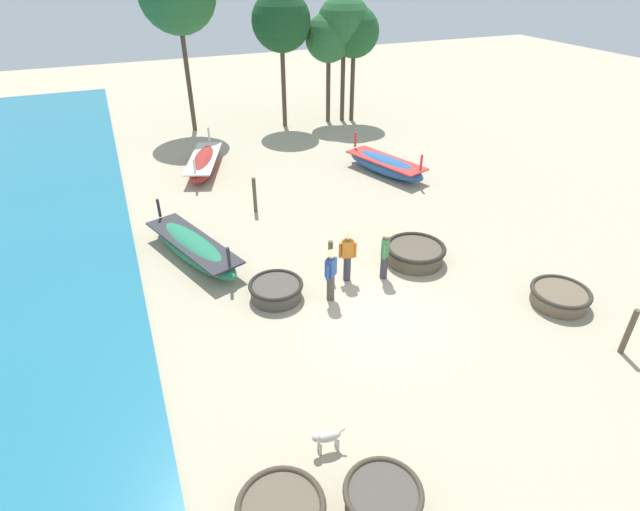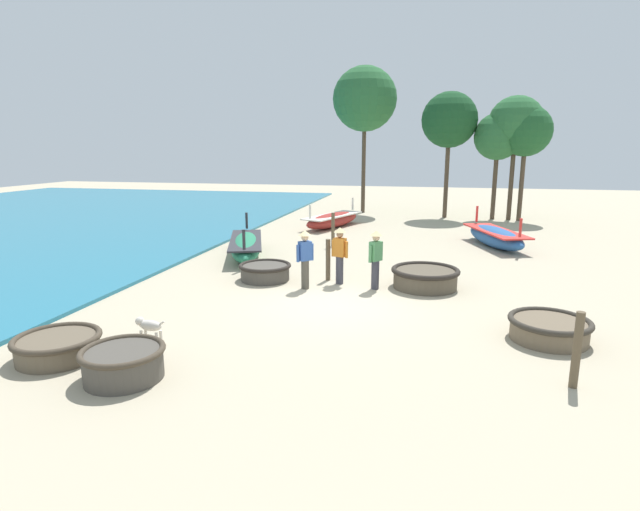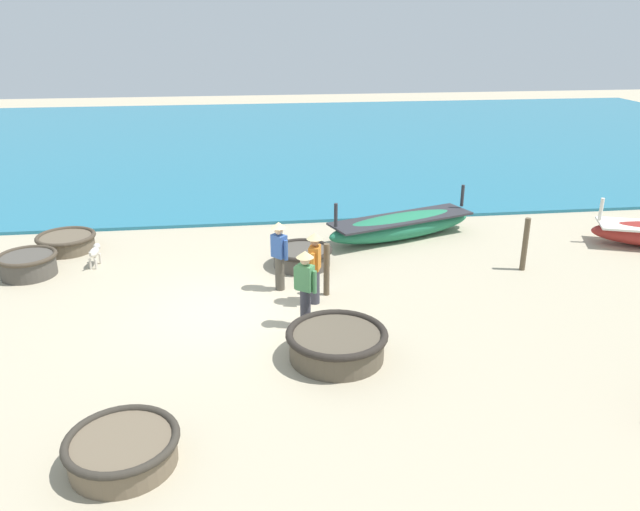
{
  "view_description": "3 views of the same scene",
  "coord_description": "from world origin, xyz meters",
  "px_view_note": "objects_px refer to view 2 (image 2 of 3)",
  "views": [
    {
      "loc": [
        -5.69,
        -9.35,
        8.59
      ],
      "look_at": [
        -0.82,
        2.42,
        0.72
      ],
      "focal_mm": 28.0,
      "sensor_mm": 36.0,
      "label": 1
    },
    {
      "loc": [
        2.36,
        -11.99,
        3.9
      ],
      "look_at": [
        -0.69,
        1.73,
        0.86
      ],
      "focal_mm": 28.0,
      "sensor_mm": 36.0,
      "label": 2
    },
    {
      "loc": [
        12.49,
        0.38,
        6.04
      ],
      "look_at": [
        -0.06,
        2.02,
        1.17
      ],
      "focal_mm": 35.0,
      "sensor_mm": 36.0,
      "label": 3
    }
  ],
  "objects_px": {
    "dog": "(149,326)",
    "coracle_center": "(58,346)",
    "coracle_far_right": "(425,277)",
    "long_boat_green_hull": "(333,220)",
    "fisherman_standing_right": "(305,256)",
    "mooring_post_shoreline": "(328,260)",
    "tree_rightmost": "(449,120)",
    "coracle_front_left": "(123,362)",
    "long_boat_blue_hull": "(495,237)",
    "long_boat_ochre_hull": "(246,246)",
    "fisherman_crouching": "(340,252)",
    "tree_leftmost": "(516,124)",
    "coracle_weathered": "(265,271)",
    "mooring_post_inland": "(577,350)",
    "tree_tall_back": "(526,131)",
    "mooring_post_mid_beach": "(333,230)",
    "tree_left_mid": "(365,99)",
    "fisherman_hauling": "(376,256)",
    "tree_center": "(498,137)",
    "coracle_upturned": "(549,328)"
  },
  "relations": [
    {
      "from": "dog",
      "to": "coracle_center",
      "type": "bearing_deg",
      "value": -141.59
    },
    {
      "from": "coracle_far_right",
      "to": "long_boat_green_hull",
      "type": "height_order",
      "value": "long_boat_green_hull"
    },
    {
      "from": "fisherman_standing_right",
      "to": "mooring_post_shoreline",
      "type": "bearing_deg",
      "value": 66.98
    },
    {
      "from": "tree_rightmost",
      "to": "coracle_front_left",
      "type": "bearing_deg",
      "value": -104.72
    },
    {
      "from": "long_boat_blue_hull",
      "to": "coracle_front_left",
      "type": "bearing_deg",
      "value": -118.98
    },
    {
      "from": "long_boat_ochre_hull",
      "to": "tree_rightmost",
      "type": "relative_size",
      "value": 0.69
    },
    {
      "from": "coracle_front_left",
      "to": "fisherman_standing_right",
      "type": "bearing_deg",
      "value": 74.82
    },
    {
      "from": "mooring_post_shoreline",
      "to": "long_boat_blue_hull",
      "type": "bearing_deg",
      "value": 50.07
    },
    {
      "from": "fisherman_crouching",
      "to": "long_boat_blue_hull",
      "type": "bearing_deg",
      "value": 53.54
    },
    {
      "from": "long_boat_blue_hull",
      "to": "tree_leftmost",
      "type": "xyz_separation_m",
      "value": [
        1.62,
        8.15,
        4.73
      ]
    },
    {
      "from": "long_boat_blue_hull",
      "to": "tree_rightmost",
      "type": "bearing_deg",
      "value": 102.14
    },
    {
      "from": "coracle_weathered",
      "to": "tree_leftmost",
      "type": "bearing_deg",
      "value": 59.25
    },
    {
      "from": "fisherman_standing_right",
      "to": "mooring_post_inland",
      "type": "relative_size",
      "value": 1.27
    },
    {
      "from": "coracle_far_right",
      "to": "tree_rightmost",
      "type": "xyz_separation_m",
      "value": [
        0.86,
        15.22,
        5.07
      ]
    },
    {
      "from": "coracle_front_left",
      "to": "coracle_center",
      "type": "xyz_separation_m",
      "value": [
        -1.73,
        0.5,
        -0.05
      ]
    },
    {
      "from": "long_boat_ochre_hull",
      "to": "coracle_weathered",
      "type": "bearing_deg",
      "value": -60.01
    },
    {
      "from": "coracle_far_right",
      "to": "fisherman_crouching",
      "type": "bearing_deg",
      "value": -177.37
    },
    {
      "from": "tree_rightmost",
      "to": "tree_tall_back",
      "type": "relative_size",
      "value": 1.13
    },
    {
      "from": "fisherman_standing_right",
      "to": "tree_leftmost",
      "type": "height_order",
      "value": "tree_leftmost"
    },
    {
      "from": "coracle_weathered",
      "to": "fisherman_standing_right",
      "type": "relative_size",
      "value": 0.94
    },
    {
      "from": "fisherman_crouching",
      "to": "coracle_front_left",
      "type": "bearing_deg",
      "value": -110.16
    },
    {
      "from": "mooring_post_mid_beach",
      "to": "mooring_post_inland",
      "type": "xyz_separation_m",
      "value": [
        6.23,
        -11.0,
        -0.03
      ]
    },
    {
      "from": "coracle_center",
      "to": "fisherman_standing_right",
      "type": "bearing_deg",
      "value": 58.99
    },
    {
      "from": "long_boat_blue_hull",
      "to": "long_boat_ochre_hull",
      "type": "xyz_separation_m",
      "value": [
        -9.16,
        -3.9,
        -0.02
      ]
    },
    {
      "from": "coracle_far_right",
      "to": "long_boat_ochre_hull",
      "type": "height_order",
      "value": "long_boat_ochre_hull"
    },
    {
      "from": "fisherman_crouching",
      "to": "coracle_far_right",
      "type": "bearing_deg",
      "value": 2.63
    },
    {
      "from": "coracle_center",
      "to": "tree_tall_back",
      "type": "distance_m",
      "value": 24.54
    },
    {
      "from": "long_boat_green_hull",
      "to": "long_boat_blue_hull",
      "type": "bearing_deg",
      "value": -25.15
    },
    {
      "from": "tree_left_mid",
      "to": "tree_leftmost",
      "type": "relative_size",
      "value": 1.3
    },
    {
      "from": "long_boat_ochre_hull",
      "to": "mooring_post_inland",
      "type": "relative_size",
      "value": 3.65
    },
    {
      "from": "fisherman_hauling",
      "to": "coracle_weathered",
      "type": "bearing_deg",
      "value": 175.4
    },
    {
      "from": "long_boat_ochre_hull",
      "to": "dog",
      "type": "bearing_deg",
      "value": -82.55
    },
    {
      "from": "long_boat_green_hull",
      "to": "mooring_post_inland",
      "type": "height_order",
      "value": "long_boat_green_hull"
    },
    {
      "from": "long_boat_blue_hull",
      "to": "tree_leftmost",
      "type": "height_order",
      "value": "tree_leftmost"
    },
    {
      "from": "tree_leftmost",
      "to": "tree_tall_back",
      "type": "distance_m",
      "value": 0.67
    },
    {
      "from": "fisherman_standing_right",
      "to": "long_boat_blue_hull",
      "type": "bearing_deg",
      "value": 52.02
    },
    {
      "from": "long_boat_ochre_hull",
      "to": "tree_tall_back",
      "type": "height_order",
      "value": "tree_tall_back"
    },
    {
      "from": "long_boat_blue_hull",
      "to": "mooring_post_shoreline",
      "type": "distance_m",
      "value": 8.61
    },
    {
      "from": "fisherman_hauling",
      "to": "tree_rightmost",
      "type": "distance_m",
      "value": 16.42
    },
    {
      "from": "coracle_weathered",
      "to": "long_boat_ochre_hull",
      "type": "bearing_deg",
      "value": 119.99
    },
    {
      "from": "fisherman_standing_right",
      "to": "tree_center",
      "type": "height_order",
      "value": "tree_center"
    },
    {
      "from": "fisherman_crouching",
      "to": "coracle_center",
      "type": "bearing_deg",
      "value": -123.71
    },
    {
      "from": "mooring_post_inland",
      "to": "dog",
      "type": "bearing_deg",
      "value": 178.71
    },
    {
      "from": "long_boat_blue_hull",
      "to": "mooring_post_mid_beach",
      "type": "relative_size",
      "value": 3.18
    },
    {
      "from": "coracle_upturned",
      "to": "coracle_front_left",
      "type": "bearing_deg",
      "value": -155.25
    },
    {
      "from": "coracle_center",
      "to": "mooring_post_shoreline",
      "type": "distance_m",
      "value": 7.72
    },
    {
      "from": "coracle_center",
      "to": "mooring_post_shoreline",
      "type": "relative_size",
      "value": 1.27
    },
    {
      "from": "tree_rightmost",
      "to": "tree_leftmost",
      "type": "relative_size",
      "value": 1.05
    },
    {
      "from": "coracle_front_left",
      "to": "coracle_upturned",
      "type": "height_order",
      "value": "coracle_front_left"
    },
    {
      "from": "long_boat_green_hull",
      "to": "tree_center",
      "type": "height_order",
      "value": "tree_center"
    }
  ]
}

